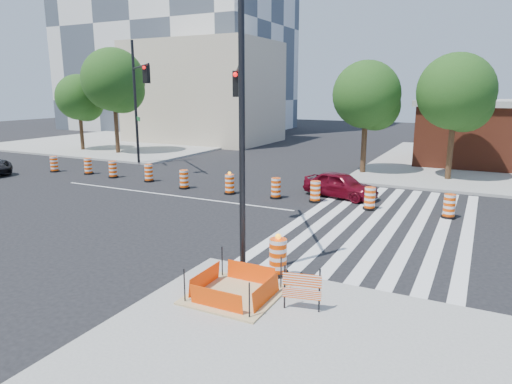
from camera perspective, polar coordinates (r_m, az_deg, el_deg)
ground at (r=23.95m, az=-10.92°, el=-0.36°), size 120.00×120.00×0.00m
sidewalk_nw at (r=49.00m, az=-14.88°, el=6.14°), size 22.00×22.00×0.15m
crosswalk_east at (r=19.47m, az=15.65°, el=-3.62°), size 6.75×13.50×0.01m
lane_centerline at (r=23.95m, az=-10.92°, el=-0.35°), size 14.00×0.12×0.01m
excavation_pit at (r=11.97m, az=-2.70°, el=-12.52°), size 2.20×2.20×0.90m
beige_midrise at (r=48.25m, az=-6.52°, el=12.25°), size 14.00×10.00×10.00m
red_coupe at (r=23.26m, az=10.50°, el=0.90°), size 4.04×2.38×1.29m
signal_pole_se at (r=14.07m, az=-1.98°, el=9.88°), size 2.98×5.00×7.53m
signal_pole_nw at (r=32.08m, az=-14.49°, el=12.09°), size 4.94×4.32×8.48m
pit_drum at (r=13.06m, az=2.76°, el=-8.22°), size 0.62×0.62×1.23m
barricade at (r=11.10m, az=5.76°, el=-11.69°), size 0.92×0.24×1.09m
tree_north_a at (r=42.83m, az=-21.18°, el=10.68°), size 3.88×3.88×6.60m
tree_north_b at (r=39.73m, az=-17.29°, el=12.84°), size 5.08×5.08×8.63m
tree_north_c at (r=29.62m, az=13.73°, el=11.28°), size 4.17×4.17×7.10m
tree_north_d at (r=28.89m, az=23.75°, el=10.93°), size 4.34×4.34×7.38m
median_drum_0 at (r=32.88m, az=-23.91°, el=3.15°), size 0.60×0.60×1.02m
median_drum_1 at (r=31.15m, az=-20.23°, el=2.98°), size 0.60×0.60×1.02m
median_drum_2 at (r=29.40m, az=-17.44°, el=2.64°), size 0.60×0.60×1.02m
median_drum_3 at (r=27.57m, az=-13.25°, el=2.25°), size 0.60×0.60×1.02m
median_drum_4 at (r=25.25m, az=-8.98°, el=1.50°), size 0.60×0.60×1.02m
median_drum_5 at (r=23.69m, az=-3.31°, el=0.92°), size 0.60×0.60×1.18m
median_drum_6 at (r=22.73m, az=2.51°, el=0.40°), size 0.60×0.60×1.02m
median_drum_7 at (r=22.13m, az=7.42°, el=-0.04°), size 0.60×0.60×1.02m
median_drum_8 at (r=21.20m, az=14.03°, el=-0.88°), size 0.60×0.60×1.02m
median_drum_9 at (r=20.86m, az=22.99°, el=-1.74°), size 0.60×0.60×1.02m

